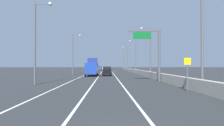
# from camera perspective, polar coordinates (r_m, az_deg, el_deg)

# --- Properties ---
(ground_plane) EXTENTS (320.00, 320.00, 0.00)m
(ground_plane) POSITION_cam_1_polar(r_m,az_deg,el_deg) (70.08, -1.15, -2.46)
(ground_plane) COLOR #26282B
(lane_stripe_left) EXTENTS (0.16, 130.00, 0.00)m
(lane_stripe_left) POSITION_cam_1_polar(r_m,az_deg,el_deg) (61.31, -6.26, -2.73)
(lane_stripe_left) COLOR silver
(lane_stripe_left) RESTS_ON ground_plane
(lane_stripe_center) EXTENTS (0.16, 130.00, 0.00)m
(lane_stripe_center) POSITION_cam_1_polar(r_m,az_deg,el_deg) (61.11, -2.99, -2.74)
(lane_stripe_center) COLOR silver
(lane_stripe_center) RESTS_ON ground_plane
(lane_stripe_right) EXTENTS (0.16, 130.00, 0.00)m
(lane_stripe_right) POSITION_cam_1_polar(r_m,az_deg,el_deg) (61.11, 0.30, -2.74)
(lane_stripe_right) COLOR silver
(lane_stripe_right) RESTS_ON ground_plane
(jersey_barrier_right) EXTENTS (0.60, 120.00, 1.10)m
(jersey_barrier_right) POSITION_cam_1_polar(r_m,az_deg,el_deg) (46.79, 8.65, -2.74)
(jersey_barrier_right) COLOR #9E998E
(jersey_barrier_right) RESTS_ON ground_plane
(overhead_sign_gantry) EXTENTS (4.68, 0.36, 7.50)m
(overhead_sign_gantry) POSITION_cam_1_polar(r_m,az_deg,el_deg) (31.51, 11.12, 3.79)
(overhead_sign_gantry) COLOR #47474C
(overhead_sign_gantry) RESTS_ON ground_plane
(speed_advisory_sign) EXTENTS (0.60, 0.11, 3.00)m
(speed_advisory_sign) POSITION_cam_1_polar(r_m,az_deg,el_deg) (20.45, 19.40, -2.18)
(speed_advisory_sign) COLOR #4C4C51
(speed_advisory_sign) RESTS_ON ground_plane
(lamp_post_right_near) EXTENTS (2.14, 0.44, 9.96)m
(lamp_post_right_near) POSITION_cam_1_polar(r_m,az_deg,el_deg) (21.99, 22.20, 8.31)
(lamp_post_right_near) COLOR #4C4C51
(lamp_post_right_near) RESTS_ON ground_plane
(lamp_post_right_second) EXTENTS (2.14, 0.44, 9.96)m
(lamp_post_right_second) POSITION_cam_1_polar(r_m,az_deg,el_deg) (43.86, 9.84, 3.88)
(lamp_post_right_second) COLOR #4C4C51
(lamp_post_right_second) RESTS_ON ground_plane
(lamp_post_right_third) EXTENTS (2.14, 0.44, 9.96)m
(lamp_post_right_third) POSITION_cam_1_polar(r_m,az_deg,el_deg) (66.53, 6.10, 2.38)
(lamp_post_right_third) COLOR #4C4C51
(lamp_post_right_third) RESTS_ON ground_plane
(lamp_post_right_fourth) EXTENTS (2.14, 0.44, 9.96)m
(lamp_post_right_fourth) POSITION_cam_1_polar(r_m,az_deg,el_deg) (89.32, 3.94, 1.63)
(lamp_post_right_fourth) COLOR #4C4C51
(lamp_post_right_fourth) RESTS_ON ground_plane
(lamp_post_right_fifth) EXTENTS (2.14, 0.44, 9.96)m
(lamp_post_right_fifth) POSITION_cam_1_polar(r_m,az_deg,el_deg) (112.22, 2.92, 1.19)
(lamp_post_right_fifth) COLOR #4C4C51
(lamp_post_right_fifth) RESTS_ON ground_plane
(lamp_post_left_near) EXTENTS (2.14, 0.44, 9.96)m
(lamp_post_left_near) POSITION_cam_1_polar(r_m,az_deg,el_deg) (27.43, -19.28, 6.55)
(lamp_post_left_near) COLOR #4C4C51
(lamp_post_left_near) RESTS_ON ground_plane
(lamp_post_left_mid) EXTENTS (2.14, 0.44, 9.96)m
(lamp_post_left_mid) POSITION_cam_1_polar(r_m,az_deg,el_deg) (54.23, -10.15, 3.04)
(lamp_post_left_mid) COLOR #4C4C51
(lamp_post_left_mid) RESTS_ON ground_plane
(car_blue_0) EXTENTS (1.90, 4.26, 1.98)m
(car_blue_0) POSITION_cam_1_polar(r_m,az_deg,el_deg) (94.64, -3.35, -1.36)
(car_blue_0) COLOR #1E389E
(car_blue_0) RESTS_ON ground_plane
(car_black_1) EXTENTS (2.09, 4.26, 2.03)m
(car_black_1) POSITION_cam_1_polar(r_m,az_deg,el_deg) (47.04, -1.40, -2.17)
(car_black_1) COLOR black
(car_black_1) RESTS_ON ground_plane
(car_white_2) EXTENTS (1.96, 4.40, 1.99)m
(car_white_2) POSITION_cam_1_polar(r_m,az_deg,el_deg) (90.40, -5.45, -1.39)
(car_white_2) COLOR white
(car_white_2) RESTS_ON ground_plane
(car_yellow_3) EXTENTS (1.95, 4.42, 1.99)m
(car_yellow_3) POSITION_cam_1_polar(r_m,az_deg,el_deg) (58.26, -1.76, -1.87)
(car_yellow_3) COLOR gold
(car_yellow_3) RESTS_ON ground_plane
(box_truck) EXTENTS (2.46, 7.83, 3.91)m
(box_truck) POSITION_cam_1_polar(r_m,az_deg,el_deg) (46.75, -5.33, -1.25)
(box_truck) COLOR navy
(box_truck) RESTS_ON ground_plane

